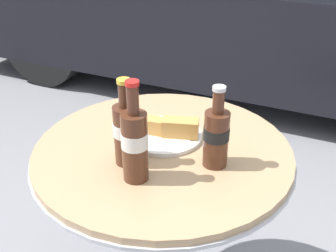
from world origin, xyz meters
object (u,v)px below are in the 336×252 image
(bistro_table, at_px, (163,187))
(cola_bottle_center, at_px, (126,131))
(cola_bottle_right, at_px, (133,142))
(cola_bottle_left, at_px, (216,135))
(lunch_plate_near, at_px, (165,132))

(bistro_table, distance_m, cola_bottle_center, 0.25)
(cola_bottle_right, height_order, cola_bottle_center, cola_bottle_right)
(cola_bottle_center, bearing_deg, cola_bottle_right, -47.71)
(bistro_table, height_order, cola_bottle_left, cola_bottle_left)
(lunch_plate_near, bearing_deg, cola_bottle_left, -21.86)
(cola_bottle_left, xyz_separation_m, lunch_plate_near, (-0.17, 0.07, -0.07))
(bistro_table, height_order, cola_bottle_center, cola_bottle_center)
(bistro_table, distance_m, lunch_plate_near, 0.16)
(cola_bottle_center, xyz_separation_m, lunch_plate_near, (0.04, 0.15, -0.07))
(bistro_table, bearing_deg, cola_bottle_center, -118.61)
(cola_bottle_right, bearing_deg, cola_bottle_left, 40.63)
(bistro_table, xyz_separation_m, cola_bottle_center, (-0.05, -0.10, 0.23))
(cola_bottle_left, xyz_separation_m, cola_bottle_right, (-0.16, -0.14, 0.02))
(cola_bottle_center, height_order, lunch_plate_near, cola_bottle_center)
(cola_bottle_center, bearing_deg, cola_bottle_left, 21.38)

